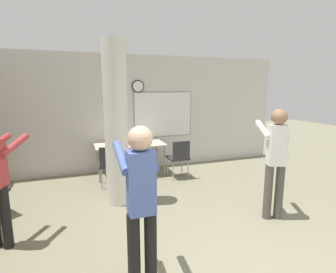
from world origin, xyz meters
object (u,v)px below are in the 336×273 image
object	(u,v)px
folding_table	(130,146)
chair_table_right	(179,156)
person_playing_front	(141,198)
chair_table_left	(111,163)
person_playing_side	(276,155)
bottle_on_table	(125,138)

from	to	relation	value
folding_table	chair_table_right	distance (m)	1.15
chair_table_right	person_playing_front	distance (m)	3.43
folding_table	chair_table_left	bearing A→B (deg)	-128.16
person_playing_front	person_playing_side	size ratio (longest dim) A/B	0.98
bottle_on_table	person_playing_side	world-z (taller)	person_playing_side
bottle_on_table	person_playing_side	xyz separation A→B (m)	(1.78, -2.90, 0.15)
chair_table_right	folding_table	bearing A→B (deg)	150.80
folding_table	person_playing_side	bearing A→B (deg)	-58.40
chair_table_left	person_playing_front	world-z (taller)	person_playing_front
chair_table_left	person_playing_front	bearing A→B (deg)	-91.47
folding_table	person_playing_side	distance (m)	3.24
folding_table	person_playing_side	xyz separation A→B (m)	(1.69, -2.75, 0.31)
chair_table_right	person_playing_front	size ratio (longest dim) A/B	0.52
person_playing_side	chair_table_left	bearing A→B (deg)	136.50
folding_table	bottle_on_table	distance (m)	0.24
folding_table	person_playing_front	distance (m)	3.62
chair_table_left	person_playing_side	bearing A→B (deg)	-43.50
bottle_on_table	person_playing_front	world-z (taller)	person_playing_front
folding_table	chair_table_left	world-z (taller)	chair_table_left
folding_table	person_playing_front	world-z (taller)	person_playing_front
person_playing_front	person_playing_side	distance (m)	2.42
bottle_on_table	person_playing_side	size ratio (longest dim) A/B	0.17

